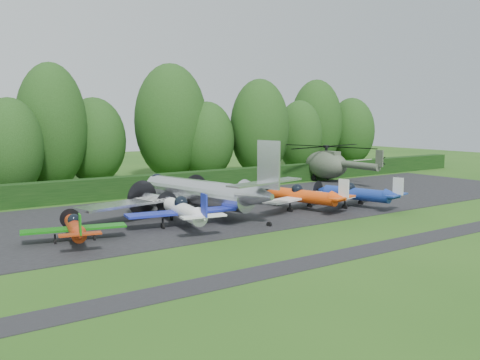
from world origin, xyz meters
TOP-DOWN VIEW (x-y plane):
  - ground at (0.00, 0.00)m, footprint 160.00×160.00m
  - apron at (0.00, 10.00)m, footprint 70.00×18.00m
  - taxiway_verge at (0.00, -6.00)m, footprint 70.00×2.00m
  - hedgerow at (0.00, 21.00)m, footprint 90.00×1.60m
  - transport_plane at (-3.14, 9.50)m, footprint 19.65×15.07m
  - light_plane_red at (-14.39, 5.42)m, footprint 6.26×6.59m
  - light_plane_white at (-6.79, 5.44)m, footprint 7.81×8.21m
  - light_plane_orange at (4.60, 5.87)m, footprint 7.67×8.07m
  - light_plane_blue at (9.23, 4.37)m, footprint 7.53×7.91m
  - helicopter at (19.79, 18.85)m, footprint 13.18×15.43m
  - sign_board at (27.84, 20.50)m, footprint 3.68×0.14m
  - tree_0 at (-8.51, 30.55)m, footprint 7.26×7.26m
  - tree_2 at (-3.29, 32.53)m, footprint 7.20×7.20m
  - tree_4 at (31.25, 33.00)m, footprint 7.76×7.76m
  - tree_5 at (37.70, 31.93)m, footprint 7.19×7.19m
  - tree_6 at (5.99, 31.61)m, footprint 8.79×8.79m
  - tree_7 at (9.68, 29.27)m, footprint 6.75×6.75m
  - tree_8 at (24.84, 29.51)m, footprint 6.29×6.29m
  - tree_10 at (16.44, 27.53)m, footprint 7.48×7.48m
  - tree_11 at (-13.47, 26.80)m, footprint 6.10×6.10m

SIDE VIEW (x-z plane):
  - ground at x=0.00m, z-range 0.00..0.00m
  - hedgerow at x=0.00m, z-range -1.00..1.00m
  - taxiway_verge at x=0.00m, z-range 0.00..0.00m
  - apron at x=0.00m, z-range 0.00..0.01m
  - light_plane_red at x=-14.39m, z-range -0.20..2.21m
  - light_plane_blue at x=9.23m, z-range -0.24..2.65m
  - light_plane_orange at x=4.60m, z-range -0.25..2.70m
  - light_plane_white at x=-6.79m, z-range -0.25..2.75m
  - sign_board at x=27.84m, z-range 0.36..2.43m
  - transport_plane at x=-3.14m, z-range -1.39..4.90m
  - helicopter at x=19.79m, z-range 0.16..4.40m
  - tree_7 at x=9.68m, z-range -0.01..9.43m
  - tree_11 at x=-13.47m, z-range -0.01..9.46m
  - tree_8 at x=24.84m, z-range -0.01..9.79m
  - tree_2 at x=-3.29m, z-range -0.01..9.79m
  - tree_5 at x=37.70m, z-range -0.01..10.42m
  - tree_10 at x=16.44m, z-range -0.01..12.30m
  - tree_4 at x=31.25m, z-range -0.01..13.04m
  - tree_0 at x=-8.51m, z-range -0.01..13.25m
  - tree_6 at x=5.99m, z-range -0.01..13.97m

